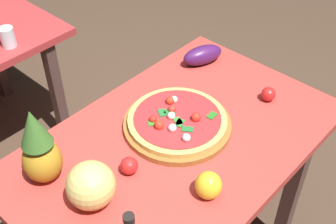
{
  "coord_description": "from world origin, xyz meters",
  "views": [
    {
      "loc": [
        -0.91,
        -0.79,
        1.96
      ],
      "look_at": [
        0.06,
        0.1,
        0.8
      ],
      "focal_mm": 46.71,
      "sensor_mm": 36.0,
      "label": 1
    }
  ],
  "objects_px": {
    "display_table": "(177,156)",
    "melon": "(91,185)",
    "pizza": "(177,120)",
    "pineapple_left": "(39,150)",
    "bell_pepper": "(208,185)",
    "pizza_board": "(177,125)",
    "eggplant": "(203,55)",
    "drinking_glass_water": "(8,37)",
    "tomato_near_board": "(268,94)",
    "tomato_beside_pepper": "(129,166)"
  },
  "relations": [
    {
      "from": "display_table",
      "to": "drinking_glass_water",
      "type": "distance_m",
      "value": 1.08
    },
    {
      "from": "pizza_board",
      "to": "pizza",
      "type": "distance_m",
      "value": 0.03
    },
    {
      "from": "pineapple_left",
      "to": "drinking_glass_water",
      "type": "distance_m",
      "value": 0.94
    },
    {
      "from": "pizza",
      "to": "drinking_glass_water",
      "type": "height_order",
      "value": "drinking_glass_water"
    },
    {
      "from": "pizza",
      "to": "bell_pepper",
      "type": "relative_size",
      "value": 3.86
    },
    {
      "from": "bell_pepper",
      "to": "melon",
      "type": "bearing_deg",
      "value": 136.73
    },
    {
      "from": "pineapple_left",
      "to": "bell_pepper",
      "type": "bearing_deg",
      "value": -55.43
    },
    {
      "from": "display_table",
      "to": "pineapple_left",
      "type": "bearing_deg",
      "value": 153.92
    },
    {
      "from": "pineapple_left",
      "to": "tomato_near_board",
      "type": "relative_size",
      "value": 4.99
    },
    {
      "from": "pizza_board",
      "to": "tomato_near_board",
      "type": "relative_size",
      "value": 6.95
    },
    {
      "from": "pizza",
      "to": "melon",
      "type": "relative_size",
      "value": 2.38
    },
    {
      "from": "melon",
      "to": "tomato_near_board",
      "type": "height_order",
      "value": "melon"
    },
    {
      "from": "pizza_board",
      "to": "bell_pepper",
      "type": "relative_size",
      "value": 4.23
    },
    {
      "from": "melon",
      "to": "tomato_near_board",
      "type": "xyz_separation_m",
      "value": [
        0.86,
        -0.14,
        -0.05
      ]
    },
    {
      "from": "display_table",
      "to": "melon",
      "type": "height_order",
      "value": "melon"
    },
    {
      "from": "eggplant",
      "to": "drinking_glass_water",
      "type": "xyz_separation_m",
      "value": [
        -0.54,
        0.81,
        0.01
      ]
    },
    {
      "from": "eggplant",
      "to": "tomato_beside_pepper",
      "type": "height_order",
      "value": "eggplant"
    },
    {
      "from": "display_table",
      "to": "bell_pepper",
      "type": "distance_m",
      "value": 0.31
    },
    {
      "from": "display_table",
      "to": "pineapple_left",
      "type": "height_order",
      "value": "pineapple_left"
    },
    {
      "from": "melon",
      "to": "tomato_near_board",
      "type": "relative_size",
      "value": 2.67
    },
    {
      "from": "melon",
      "to": "pineapple_left",
      "type": "bearing_deg",
      "value": 101.62
    },
    {
      "from": "display_table",
      "to": "tomato_near_board",
      "type": "height_order",
      "value": "tomato_near_board"
    },
    {
      "from": "pizza_board",
      "to": "bell_pepper",
      "type": "height_order",
      "value": "bell_pepper"
    },
    {
      "from": "eggplant",
      "to": "tomato_near_board",
      "type": "relative_size",
      "value": 3.21
    },
    {
      "from": "eggplant",
      "to": "tomato_beside_pepper",
      "type": "bearing_deg",
      "value": -161.48
    },
    {
      "from": "display_table",
      "to": "drinking_glass_water",
      "type": "xyz_separation_m",
      "value": [
        -0.07,
        1.07,
        0.14
      ]
    },
    {
      "from": "pizza",
      "to": "pineapple_left",
      "type": "xyz_separation_m",
      "value": [
        -0.51,
        0.17,
        0.1
      ]
    },
    {
      "from": "bell_pepper",
      "to": "pineapple_left",
      "type": "bearing_deg",
      "value": 124.57
    },
    {
      "from": "pizza",
      "to": "melon",
      "type": "bearing_deg",
      "value": -175.74
    },
    {
      "from": "pineapple_left",
      "to": "eggplant",
      "type": "bearing_deg",
      "value": 2.2
    },
    {
      "from": "display_table",
      "to": "bell_pepper",
      "type": "height_order",
      "value": "bell_pepper"
    },
    {
      "from": "pizza",
      "to": "tomato_near_board",
      "type": "bearing_deg",
      "value": -24.08
    },
    {
      "from": "pizza_board",
      "to": "tomato_beside_pepper",
      "type": "height_order",
      "value": "tomato_beside_pepper"
    },
    {
      "from": "drinking_glass_water",
      "to": "bell_pepper",
      "type": "bearing_deg",
      "value": -92.63
    },
    {
      "from": "pineapple_left",
      "to": "bell_pepper",
      "type": "relative_size",
      "value": 3.04
    },
    {
      "from": "display_table",
      "to": "pineapple_left",
      "type": "relative_size",
      "value": 4.22
    },
    {
      "from": "melon",
      "to": "tomato_beside_pepper",
      "type": "xyz_separation_m",
      "value": [
        0.17,
        0.0,
        -0.05
      ]
    },
    {
      "from": "tomato_beside_pepper",
      "to": "melon",
      "type": "bearing_deg",
      "value": -178.57
    },
    {
      "from": "pizza_board",
      "to": "drinking_glass_water",
      "type": "relative_size",
      "value": 4.24
    },
    {
      "from": "display_table",
      "to": "pizza_board",
      "type": "height_order",
      "value": "pizza_board"
    },
    {
      "from": "bell_pepper",
      "to": "eggplant",
      "type": "xyz_separation_m",
      "value": [
        0.6,
        0.51,
        -0.0
      ]
    },
    {
      "from": "pineapple_left",
      "to": "eggplant",
      "type": "relative_size",
      "value": 1.56
    },
    {
      "from": "pizza",
      "to": "drinking_glass_water",
      "type": "xyz_separation_m",
      "value": [
        -0.12,
        1.02,
        0.01
      ]
    },
    {
      "from": "pineapple_left",
      "to": "display_table",
      "type": "bearing_deg",
      "value": -26.08
    },
    {
      "from": "tomato_near_board",
      "to": "drinking_glass_water",
      "type": "xyz_separation_m",
      "value": [
        -0.51,
        1.19,
        0.02
      ]
    },
    {
      "from": "eggplant",
      "to": "pizza",
      "type": "bearing_deg",
      "value": -153.59
    },
    {
      "from": "pizza",
      "to": "drinking_glass_water",
      "type": "distance_m",
      "value": 1.03
    },
    {
      "from": "display_table",
      "to": "eggplant",
      "type": "bearing_deg",
      "value": 28.51
    },
    {
      "from": "display_table",
      "to": "eggplant",
      "type": "distance_m",
      "value": 0.56
    },
    {
      "from": "pizza_board",
      "to": "tomato_near_board",
      "type": "bearing_deg",
      "value": -24.08
    }
  ]
}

